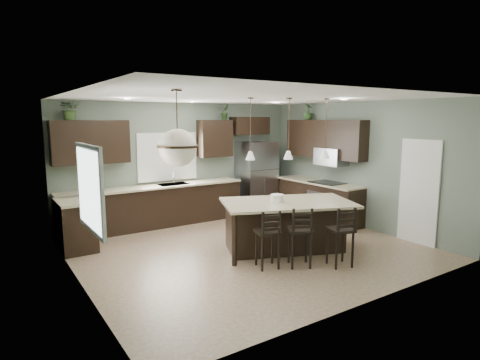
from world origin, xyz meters
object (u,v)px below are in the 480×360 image
object	(u,v)px
bar_stool_left	(268,239)
bar_stool_center	(300,236)
refrigerator	(256,177)
kitchen_island	(287,226)
bar_stool_right	(340,236)
plant_back_left	(70,109)
serving_dish	(277,198)

from	to	relation	value
bar_stool_left	bar_stool_center	xyz separation A→B (m)	(0.49, -0.24, 0.02)
refrigerator	bar_stool_center	bearing A→B (deg)	-115.41
kitchen_island	bar_stool_right	world-z (taller)	bar_stool_right
bar_stool_right	plant_back_left	distance (m)	5.69
kitchen_island	bar_stool_right	distance (m)	1.12
refrigerator	serving_dish	size ratio (longest dim) A/B	7.71
refrigerator	kitchen_island	world-z (taller)	refrigerator
bar_stool_center	bar_stool_right	xyz separation A→B (m)	(0.57, -0.36, 0.00)
bar_stool_left	bar_stool_center	size ratio (longest dim) A/B	0.97
refrigerator	bar_stool_right	size ratio (longest dim) A/B	1.81
bar_stool_left	refrigerator	bearing A→B (deg)	72.69
serving_dish	bar_stool_center	size ratio (longest dim) A/B	0.24
bar_stool_right	bar_stool_center	bearing A→B (deg)	163.89
refrigerator	kitchen_island	xyz separation A→B (m)	(-1.36, -2.87, -0.46)
bar_stool_right	refrigerator	bearing A→B (deg)	89.93
bar_stool_left	bar_stool_right	xyz separation A→B (m)	(1.05, -0.60, 0.02)
kitchen_island	bar_stool_left	bearing A→B (deg)	-126.67
kitchen_island	plant_back_left	size ratio (longest dim) A/B	5.15
kitchen_island	serving_dish	distance (m)	0.57
bar_stool_left	bar_stool_center	distance (m)	0.54
bar_stool_center	bar_stool_right	distance (m)	0.67
kitchen_island	bar_stool_right	size ratio (longest dim) A/B	2.30
serving_dish	bar_stool_right	size ratio (longest dim) A/B	0.24
serving_dish	bar_stool_left	xyz separation A→B (m)	(-0.65, -0.58, -0.50)
serving_dish	plant_back_left	size ratio (longest dim) A/B	0.53
kitchen_island	serving_dish	size ratio (longest dim) A/B	9.76
kitchen_island	bar_stool_right	bearing A→B (deg)	-56.83
kitchen_island	bar_stool_left	xyz separation A→B (m)	(-0.84, -0.51, 0.03)
bar_stool_left	plant_back_left	world-z (taller)	plant_back_left
bar_stool_left	plant_back_left	size ratio (longest dim) A/B	2.17
serving_dish	bar_stool_left	distance (m)	1.01
bar_stool_center	bar_stool_right	bearing A→B (deg)	-2.97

